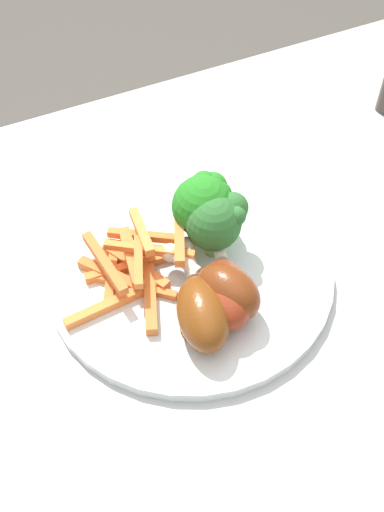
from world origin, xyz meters
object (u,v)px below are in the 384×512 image
dining_table (212,320)px  carrot_fries_pile (133,266)px  broccoli_floret_middle (202,219)px  chicken_drumstick_near (224,290)px  broccoli_floret_back (205,203)px  dinner_plate (192,272)px  chicken_drumstick_extra (202,309)px  broccoli_floret_front (215,220)px  chicken_drumstick_far (225,291)px

dining_table → carrot_fries_pile: (0.09, -0.02, 0.13)m
broccoli_floret_middle → chicken_drumstick_near: size_ratio=0.46×
broccoli_floret_middle → chicken_drumstick_near: 0.09m
broccoli_floret_back → broccoli_floret_middle: bearing=44.5°
dinner_plate → chicken_drumstick_extra: (0.02, 0.06, 0.03)m
dinner_plate → broccoli_floret_back: size_ratio=3.73×
broccoli_floret_middle → carrot_fries_pile: size_ratio=0.36×
broccoli_floret_back → dining_table: bearing=82.1°
dinner_plate → chicken_drumstick_near: chicken_drumstick_near is taller
dinner_plate → carrot_fries_pile: 0.06m
chicken_drumstick_near → dinner_plate: bearing=-84.0°
carrot_fries_pile → dinner_plate: bearing=160.4°
dining_table → broccoli_floret_front: (-0.00, -0.01, 0.16)m
broccoli_floret_front → chicken_drumstick_extra: bearing=54.6°
dinner_plate → broccoli_floret_front: size_ratio=4.05×
chicken_drumstick_extra → chicken_drumstick_far: bearing=-163.0°
broccoli_floret_middle → chicken_drumstick_extra: 0.11m
chicken_drumstick_near → chicken_drumstick_far: bearing=-164.4°
chicken_drumstick_extra → broccoli_floret_back: bearing=-119.4°
dinner_plate → broccoli_floret_back: bearing=-132.9°
dining_table → chicken_drumstick_near: (0.02, 0.06, 0.14)m
broccoli_floret_front → chicken_drumstick_near: size_ratio=0.60×
broccoli_floret_middle → chicken_drumstick_near: bearing=76.6°
dining_table → chicken_drumstick_extra: bearing=52.8°
chicken_drumstick_near → chicken_drumstick_extra: size_ratio=0.87×
dinner_plate → broccoli_floret_middle: bearing=-132.2°
chicken_drumstick_extra → dinner_plate: bearing=-109.6°
dining_table → carrot_fries_pile: 0.16m
dinner_plate → chicken_drumstick_near: size_ratio=2.44×
dinner_plate → dining_table: bearing=-171.1°
carrot_fries_pile → broccoli_floret_front: bearing=175.6°
broccoli_floret_middle → chicken_drumstick_far: bearing=76.9°
broccoli_floret_back → dinner_plate: bearing=47.1°
dining_table → broccoli_floret_middle: size_ratio=21.82×
broccoli_floret_back → chicken_drumstick_extra: broccoli_floret_back is taller
carrot_fries_pile → chicken_drumstick_near: bearing=129.5°
chicken_drumstick_far → broccoli_floret_middle: bearing=-103.1°
chicken_drumstick_far → broccoli_floret_front: bearing=-110.6°
dining_table → broccoli_floret_back: (-0.00, -0.03, 0.17)m
dinner_plate → chicken_drumstick_near: (-0.01, 0.06, 0.03)m
chicken_drumstick_near → chicken_drumstick_extra: chicken_drumstick_near is taller
carrot_fries_pile → chicken_drumstick_far: (-0.06, 0.08, 0.01)m
dinner_plate → carrot_fries_pile: carrot_fries_pile is taller
broccoli_floret_back → chicken_drumstick_near: broccoli_floret_back is taller
chicken_drumstick_far → chicken_drumstick_extra: 0.03m
carrot_fries_pile → chicken_drumstick_near: 0.10m
chicken_drumstick_near → chicken_drumstick_extra: (0.03, 0.01, -0.00)m
broccoli_floret_front → chicken_drumstick_near: 0.08m
broccoli_floret_middle → carrot_fries_pile: bearing=5.9°
broccoli_floret_middle → broccoli_floret_back: broccoli_floret_back is taller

